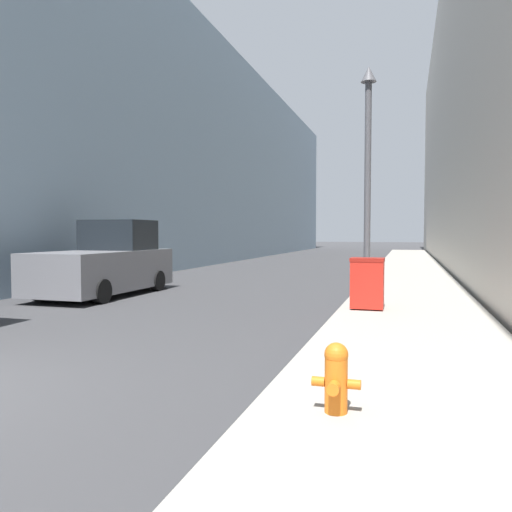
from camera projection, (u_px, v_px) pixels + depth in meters
sidewalk_right at (410, 275)px, 20.83m from camera, size 3.11×60.00×0.15m
building_left_glass at (147, 159)px, 33.02m from camera, size 12.00×60.00×13.46m
fire_hydrant at (336, 376)px, 4.61m from camera, size 0.45×0.34×0.65m
trash_bin at (367, 283)px, 10.89m from camera, size 0.72×0.58×1.13m
lamppost at (368, 172)px, 12.76m from camera, size 0.39×0.39×5.90m
pickup_truck at (106, 264)px, 14.65m from camera, size 2.15×4.84×2.21m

